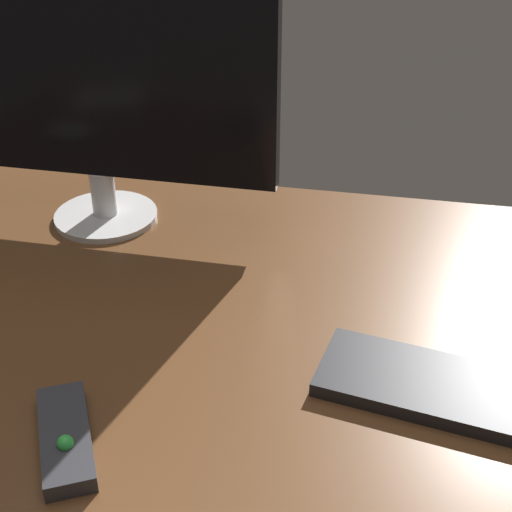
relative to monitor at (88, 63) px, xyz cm
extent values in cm
cube|color=brown|center=(30.21, -24.36, -27.76)|extent=(140.00, 84.00, 2.00)
cylinder|color=silver|center=(0.00, 0.00, -26.25)|extent=(17.32, 17.32, 1.02)
cylinder|color=silver|center=(0.00, 0.00, -21.84)|extent=(4.09, 4.09, 7.81)
cube|color=black|center=(0.00, 0.00, 1.50)|extent=(58.94, 3.80, 38.87)
cube|color=black|center=(57.94, -34.29, -25.82)|extent=(36.46, 17.68, 1.88)
cube|color=#2D2D33|center=(14.40, -50.05, -25.70)|extent=(11.93, 16.23, 2.14)
sphere|color=green|center=(15.44, -52.05, -24.31)|extent=(1.81, 1.81, 1.81)
camera|label=1|loc=(46.39, -104.05, 34.45)|focal=52.28mm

